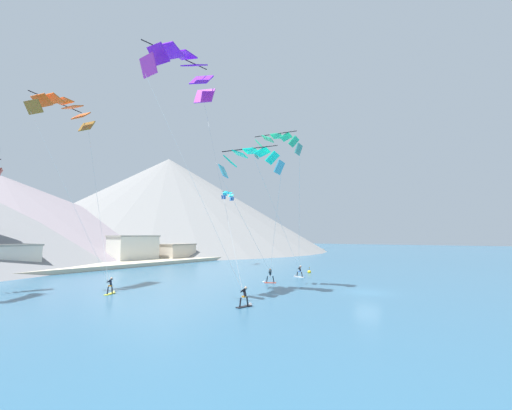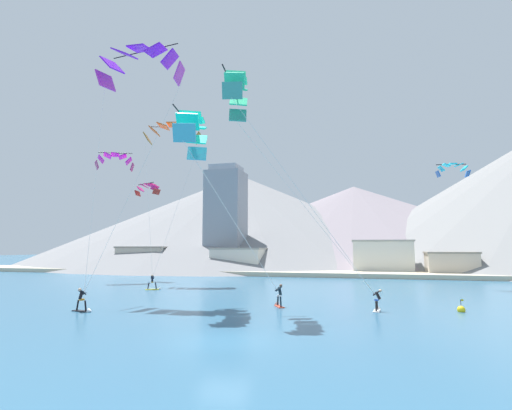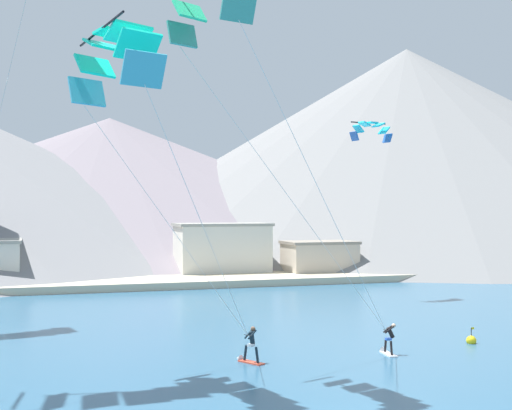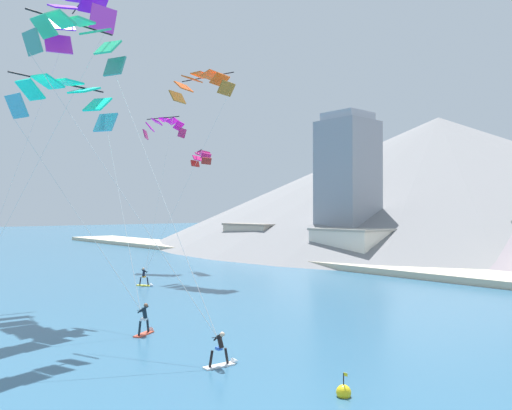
# 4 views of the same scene
# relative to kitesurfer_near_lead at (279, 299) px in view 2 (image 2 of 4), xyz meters

# --- Properties ---
(ground_plane) EXTENTS (400.00, 400.00, 0.00)m
(ground_plane) POSITION_rel_kitesurfer_near_lead_xyz_m (-0.25, -12.14, -0.58)
(ground_plane) COLOR #2D5B7A
(kitesurfer_near_lead) EXTENTS (1.16, 1.73, 1.84)m
(kitesurfer_near_lead) POSITION_rel_kitesurfer_near_lead_xyz_m (0.00, 0.00, 0.00)
(kitesurfer_near_lead) COLOR #E54C33
(kitesurfer_near_lead) RESTS_ON ground
(kitesurfer_near_trail) EXTENTS (1.78, 0.70, 1.77)m
(kitesurfer_near_trail) POSITION_rel_kitesurfer_near_lead_xyz_m (-13.15, -6.11, -0.04)
(kitesurfer_near_trail) COLOR black
(kitesurfer_near_trail) RESTS_ON ground
(kitesurfer_mid_center) EXTENTS (1.73, 1.16, 1.75)m
(kitesurfer_mid_center) POSITION_rel_kitesurfer_near_lead_xyz_m (-15.77, 8.81, -0.07)
(kitesurfer_mid_center) COLOR yellow
(kitesurfer_mid_center) RESTS_ON ground
(kitesurfer_far_left) EXTENTS (0.70, 1.77, 1.68)m
(kitesurfer_far_left) POSITION_rel_kitesurfer_near_lead_xyz_m (7.41, -0.29, -0.10)
(kitesurfer_far_left) COLOR white
(kitesurfer_far_left) RESTS_ON ground
(parafoil_kite_near_lead) EXTENTS (8.40, 7.33, 13.81)m
(parafoil_kite_near_lead) POSITION_rel_kitesurfer_near_lead_xyz_m (-6.67, -1.99, 13.50)
(parafoil_kite_near_lead) COLOR #3CA4BE
(parafoil_kite_near_trail) EXTENTS (8.86, 8.90, 22.66)m
(parafoil_kite_near_trail) POSITION_rel_kitesurfer_near_lead_xyz_m (-13.77, 1.42, 21.86)
(parafoil_kite_near_trail) COLOR #BB31B8
(parafoil_kite_mid_center) EXTENTS (7.84, 9.36, 19.92)m
(parafoil_kite_mid_center) POSITION_rel_kitesurfer_near_lead_xyz_m (-17.80, 16.38, 19.61)
(parafoil_kite_mid_center) COLOR #8D5F1F
(parafoil_kite_far_left) EXTENTS (11.32, 5.99, 16.41)m
(parafoil_kite_far_left) POSITION_rel_kitesurfer_near_lead_xyz_m (-2.61, -2.85, 16.03)
(parafoil_kite_far_left) COLOR teal
(parafoil_kite_distant_high_outer) EXTENTS (5.05, 4.02, 2.53)m
(parafoil_kite_distant_high_outer) POSITION_rel_kitesurfer_near_lead_xyz_m (-27.55, 17.84, 16.58)
(parafoil_kite_distant_high_outer) COLOR #A62167
(parafoil_kite_distant_low_drift) EXTENTS (4.31, 2.20, 1.79)m
(parafoil_kite_distant_low_drift) POSITION_rel_kitesurfer_near_lead_xyz_m (-23.89, 20.75, 12.75)
(parafoil_kite_distant_low_drift) COLOR #A72720
(parafoil_kite_distant_mid_solo) EXTENTS (3.98, 1.62, 1.68)m
(parafoil_kite_distant_mid_solo) POSITION_rel_kitesurfer_near_lead_xyz_m (17.29, 20.73, 13.59)
(parafoil_kite_distant_mid_solo) COLOR #2E62B7
(race_marker_buoy) EXTENTS (0.56, 0.56, 1.02)m
(race_marker_buoy) POSITION_rel_kitesurfer_near_lead_xyz_m (13.22, 0.82, -0.42)
(race_marker_buoy) COLOR yellow
(race_marker_buoy) RESTS_ON ground
(shoreline_strip) EXTENTS (180.00, 10.00, 0.70)m
(shoreline_strip) POSITION_rel_kitesurfer_near_lead_xyz_m (-0.25, 36.13, -0.23)
(shoreline_strip) COLOR beige
(shoreline_strip) RESTS_ON ground
(shore_building_harbour_front) EXTENTS (10.18, 6.78, 4.81)m
(shore_building_harbour_front) POSITION_rel_kitesurfer_near_lead_xyz_m (-34.69, 39.47, 1.84)
(shore_building_harbour_front) COLOR beige
(shore_building_harbour_front) RESTS_ON ground
(shore_building_promenade_mid) EXTENTS (7.62, 5.11, 3.95)m
(shore_building_promenade_mid) POSITION_rel_kitesurfer_near_lead_xyz_m (20.02, 38.13, 1.41)
(shore_building_promenade_mid) COLOR beige
(shore_building_promenade_mid) RESTS_ON ground
(shore_building_quay_east) EXTENTS (9.28, 6.97, 4.56)m
(shore_building_quay_east) POSITION_rel_kitesurfer_near_lead_xyz_m (-15.29, 38.52, 1.71)
(shore_building_quay_east) COLOR silver
(shore_building_quay_east) RESTS_ON ground
(shore_building_quay_west) EXTENTS (10.10, 5.37, 5.90)m
(shore_building_quay_west) POSITION_rel_kitesurfer_near_lead_xyz_m (9.79, 40.70, 2.39)
(shore_building_quay_west) COLOR silver
(shore_building_quay_west) RESTS_ON ground
(highrise_tower) EXTENTS (7.00, 7.00, 20.79)m
(highrise_tower) POSITION_rel_kitesurfer_near_lead_xyz_m (-19.40, 43.03, 9.61)
(highrise_tower) COLOR gray
(highrise_tower) RESTS_ON ground
(mountain_peak_west_ridge) EXTENTS (123.15, 123.15, 23.97)m
(mountain_peak_west_ridge) POSITION_rel_kitesurfer_near_lead_xyz_m (4.31, 98.51, 11.41)
(mountain_peak_west_ridge) COLOR gray
(mountain_peak_west_ridge) RESTS_ON ground
(mountain_peak_central_summit) EXTENTS (126.00, 126.00, 27.71)m
(mountain_peak_central_summit) POSITION_rel_kitesurfer_near_lead_xyz_m (-31.05, 90.54, 13.28)
(mountain_peak_central_summit) COLOR gray
(mountain_peak_central_summit) RESTS_ON ground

